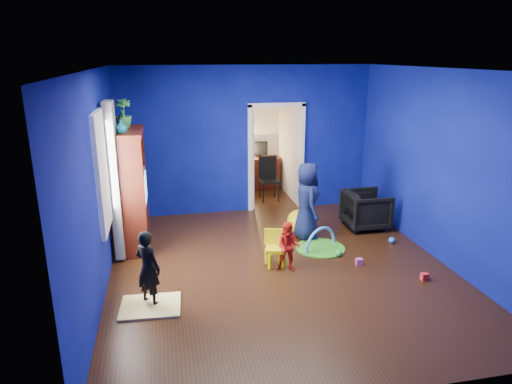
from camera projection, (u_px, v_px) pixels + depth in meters
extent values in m
cube|color=black|center=(281.00, 269.00, 6.85)|extent=(5.00, 5.50, 0.01)
cube|color=white|center=(284.00, 69.00, 6.01)|extent=(5.00, 5.50, 0.01)
cube|color=navy|center=(247.00, 141.00, 9.01)|extent=(5.00, 0.02, 2.90)
cube|color=navy|center=(365.00, 257.00, 3.85)|extent=(5.00, 0.02, 2.90)
cube|color=navy|center=(97.00, 185.00, 5.95)|extent=(0.02, 5.50, 2.90)
cube|color=navy|center=(442.00, 167.00, 6.91)|extent=(0.02, 5.50, 2.90)
imported|color=black|center=(366.00, 210.00, 8.39)|extent=(0.77, 0.74, 0.69)
imported|color=black|center=(148.00, 268.00, 5.76)|extent=(0.43, 0.43, 1.01)
imported|color=#0E1634|center=(307.00, 201.00, 7.81)|extent=(0.44, 0.67, 1.35)
imported|color=#B31713|center=(288.00, 247.00, 6.69)|extent=(0.45, 0.40, 0.76)
imported|color=#0C5064|center=(121.00, 127.00, 6.79)|extent=(0.22, 0.22, 0.19)
imported|color=#2D7E34|center=(123.00, 113.00, 7.24)|extent=(0.26, 0.26, 0.46)
cube|color=#3F160A|center=(128.00, 190.00, 7.38)|extent=(0.58, 1.14, 1.96)
cube|color=silver|center=(131.00, 188.00, 7.38)|extent=(0.46, 0.70, 0.54)
cube|color=#F2E07A|center=(151.00, 306.00, 5.81)|extent=(0.79, 0.64, 0.03)
sphere|color=yellow|center=(299.00, 221.00, 8.17)|extent=(0.43, 0.43, 0.43)
cube|color=yellow|center=(275.00, 250.00, 6.89)|extent=(0.34, 0.34, 0.50)
cylinder|color=green|center=(320.00, 248.00, 7.55)|extent=(0.81, 0.81, 0.02)
torus|color=#3F8CD8|center=(320.00, 248.00, 7.55)|extent=(0.66, 0.40, 0.73)
cube|color=white|center=(101.00, 171.00, 6.25)|extent=(0.03, 0.95, 1.55)
cube|color=slate|center=(115.00, 181.00, 6.87)|extent=(0.14, 0.42, 2.40)
cube|color=white|center=(276.00, 159.00, 9.24)|extent=(1.16, 0.10, 2.10)
cube|color=#3D140A|center=(260.00, 173.00, 10.85)|extent=(0.88, 0.44, 0.75)
cube|color=black|center=(259.00, 148.00, 10.80)|extent=(0.40, 0.05, 0.32)
sphere|color=#FFD88C|center=(248.00, 150.00, 10.69)|extent=(0.14, 0.14, 0.14)
cube|color=black|center=(269.00, 180.00, 9.93)|extent=(0.40, 0.40, 0.92)
cube|color=white|center=(259.00, 103.00, 10.47)|extent=(0.88, 0.24, 0.04)
cube|color=red|center=(425.00, 277.00, 6.50)|extent=(0.10, 0.08, 0.10)
sphere|color=#277DDF|center=(392.00, 240.00, 7.77)|extent=(0.11, 0.11, 0.11)
sphere|color=green|center=(339.00, 253.00, 7.25)|extent=(0.11, 0.11, 0.11)
cube|color=#DB52AC|center=(359.00, 262.00, 6.96)|extent=(0.10, 0.08, 0.10)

